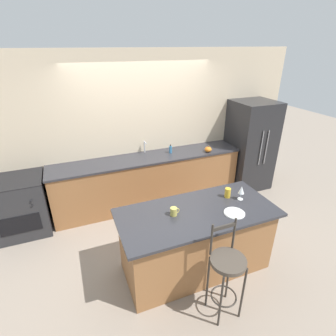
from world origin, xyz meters
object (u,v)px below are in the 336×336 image
(wine_glass, at_px, (241,190))
(pumpkin_decoration, at_px, (208,149))
(oven_range, at_px, (21,206))
(dinner_plate, at_px, (234,213))
(tumbler_cup, at_px, (228,193))
(bar_stool_near, at_px, (227,269))
(coffee_mug, at_px, (174,211))
(refrigerator, at_px, (250,145))
(soap_bottle, at_px, (170,149))

(wine_glass, bearing_deg, pumpkin_decoration, 75.89)
(oven_range, xyz_separation_m, dinner_plate, (2.58, -1.92, 0.45))
(oven_range, bearing_deg, tumbler_cup, -30.03)
(bar_stool_near, height_order, coffee_mug, bar_stool_near)
(coffee_mug, bearing_deg, wine_glass, 0.04)
(refrigerator, height_order, tumbler_cup, refrigerator)
(refrigerator, relative_size, tumbler_cup, 13.60)
(refrigerator, distance_m, coffee_mug, 2.89)
(wine_glass, distance_m, coffee_mug, 0.95)
(dinner_plate, relative_size, wine_glass, 1.32)
(bar_stool_near, height_order, wine_glass, bar_stool_near)
(wine_glass, xyz_separation_m, soap_bottle, (-0.28, 1.75, -0.03))
(oven_range, bearing_deg, wine_glass, -30.55)
(soap_bottle, bearing_deg, refrigerator, -3.63)
(tumbler_cup, height_order, pumpkin_decoration, pumpkin_decoration)
(tumbler_cup, bearing_deg, bar_stool_near, -122.13)
(refrigerator, bearing_deg, pumpkin_decoration, -174.09)
(refrigerator, xyz_separation_m, oven_range, (-4.26, 0.03, -0.42))
(pumpkin_decoration, bearing_deg, tumbler_cup, -109.83)
(dinner_plate, bearing_deg, soap_bottle, 90.50)
(coffee_mug, bearing_deg, soap_bottle, 68.98)
(dinner_plate, xyz_separation_m, soap_bottle, (-0.02, 2.00, 0.10))
(oven_range, height_order, tumbler_cup, tumbler_cup)
(dinner_plate, height_order, coffee_mug, coffee_mug)
(refrigerator, height_order, coffee_mug, refrigerator)
(bar_stool_near, relative_size, dinner_plate, 4.55)
(refrigerator, bearing_deg, soap_bottle, 176.37)
(bar_stool_near, height_order, dinner_plate, bar_stool_near)
(bar_stool_near, bearing_deg, tumbler_cup, 57.87)
(bar_stool_near, bearing_deg, oven_range, 132.12)
(dinner_plate, distance_m, tumbler_cup, 0.38)
(bar_stool_near, height_order, pumpkin_decoration, bar_stool_near)
(soap_bottle, bearing_deg, wine_glass, -81.00)
(coffee_mug, bearing_deg, oven_range, 138.41)
(wine_glass, xyz_separation_m, tumbler_cup, (-0.13, 0.11, -0.07))
(wine_glass, distance_m, soap_bottle, 1.77)
(oven_range, relative_size, tumbler_cup, 7.11)
(coffee_mug, xyz_separation_m, pumpkin_decoration, (1.34, 1.54, 0.04))
(coffee_mug, bearing_deg, bar_stool_near, -68.38)
(tumbler_cup, distance_m, pumpkin_decoration, 1.52)
(dinner_plate, distance_m, wine_glass, 0.38)
(bar_stool_near, relative_size, soap_bottle, 7.10)
(dinner_plate, xyz_separation_m, tumbler_cup, (0.13, 0.35, 0.06))
(oven_range, xyz_separation_m, coffee_mug, (1.89, -1.68, 0.49))
(pumpkin_decoration, bearing_deg, dinner_plate, -109.95)
(refrigerator, relative_size, coffee_mug, 15.23)
(dinner_plate, bearing_deg, wine_glass, 43.19)
(soap_bottle, bearing_deg, coffee_mug, -111.02)
(wine_glass, height_order, coffee_mug, wine_glass)
(dinner_plate, xyz_separation_m, coffee_mug, (-0.69, 0.24, 0.04))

